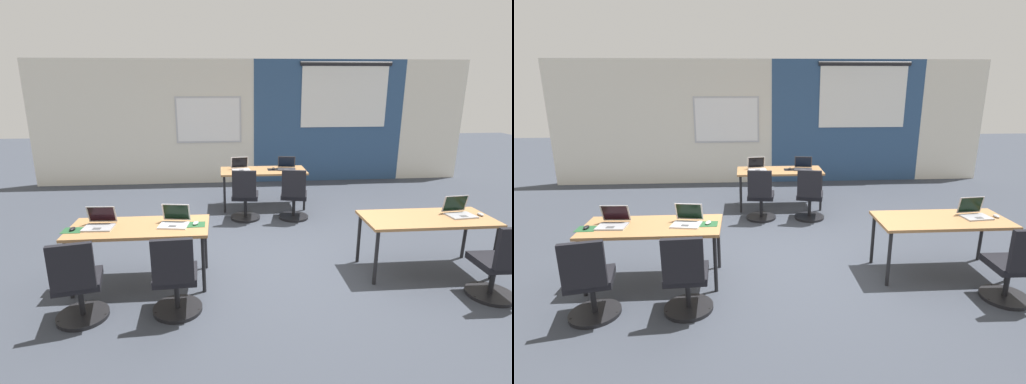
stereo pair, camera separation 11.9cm
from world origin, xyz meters
TOP-DOWN VIEW (x-y plane):
  - ground_plane at (0.00, 0.00)m, footprint 24.00×24.00m
  - back_wall_assembly at (0.05, 4.20)m, footprint 10.00×0.27m
  - desk_near_left at (-1.75, -0.60)m, footprint 1.60×0.70m
  - desk_near_right at (1.75, -0.60)m, footprint 1.60×0.70m
  - desk_far_center at (0.00, 2.20)m, footprint 1.60×0.70m
  - laptop_near_right_end at (2.18, -0.55)m, footprint 0.36×0.31m
  - mouse_near_right_end at (2.45, -0.60)m, footprint 0.06×0.10m
  - chair_near_right_end at (2.22, -1.34)m, footprint 0.52×0.54m
  - laptop_near_left_end at (-2.20, -0.58)m, footprint 0.35×0.32m
  - mousepad_near_left_end at (-2.48, -0.67)m, footprint 0.22×0.19m
  - mouse_near_left_end at (-2.48, -0.67)m, footprint 0.07×0.11m
  - chair_near_left_end at (-2.23, -1.37)m, footprint 0.52×0.57m
  - laptop_far_right at (0.45, 2.23)m, footprint 0.37×0.33m
  - mousepad_far_right at (0.19, 2.21)m, footprint 0.22×0.19m
  - mouse_far_right at (0.19, 2.21)m, footprint 0.09×0.11m
  - chair_far_right at (0.45, 1.43)m, footprint 0.53×0.58m
  - laptop_near_left_inner at (-1.35, -0.58)m, footprint 0.37×0.33m
  - mousepad_near_left_inner at (-1.10, -0.61)m, footprint 0.22×0.19m
  - mouse_near_left_inner at (-1.10, -0.61)m, footprint 0.09×0.11m
  - chair_near_left_inner at (-1.28, -1.33)m, footprint 0.52×0.55m
  - laptop_far_left at (-0.43, 2.25)m, footprint 0.36×0.32m
  - chair_far_left at (-0.39, 1.47)m, footprint 0.52×0.56m

SIDE VIEW (x-z plane):
  - ground_plane at x=0.00m, z-range 0.00..0.00m
  - chair_near_right_end at x=2.22m, z-range -0.08..0.84m
  - chair_near_left_end at x=-2.23m, z-range -0.08..0.84m
  - chair_far_right at x=0.45m, z-range -0.08..0.84m
  - chair_near_left_inner at x=-1.28m, z-range -0.08..0.84m
  - chair_far_left at x=-0.39m, z-range -0.08..0.84m
  - desk_near_left at x=-1.75m, z-range 0.30..1.02m
  - desk_near_right at x=1.75m, z-range 0.30..1.02m
  - desk_far_center at x=0.00m, z-range 0.30..1.02m
  - mousepad_near_left_end at x=-2.48m, z-range 0.72..0.72m
  - mousepad_far_right at x=0.19m, z-range 0.72..0.72m
  - mousepad_near_left_inner at x=-1.10m, z-range 0.72..0.72m
  - mouse_near_right_end at x=2.45m, z-range 0.72..0.75m
  - mouse_near_left_end at x=-2.48m, z-range 0.72..0.76m
  - mouse_far_right at x=0.19m, z-range 0.72..0.76m
  - mouse_near_left_inner at x=-1.10m, z-range 0.72..0.76m
  - laptop_near_left_end at x=-2.20m, z-range 0.66..0.88m
  - laptop_near_left_inner at x=-1.35m, z-range 0.65..0.89m
  - laptop_far_right at x=0.45m, z-range 0.65..0.89m
  - laptop_far_left at x=-0.43m, z-range 0.65..0.89m
  - laptop_near_right_end at x=2.18m, z-range 0.65..0.89m
  - back_wall_assembly at x=0.05m, z-range 0.01..2.81m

